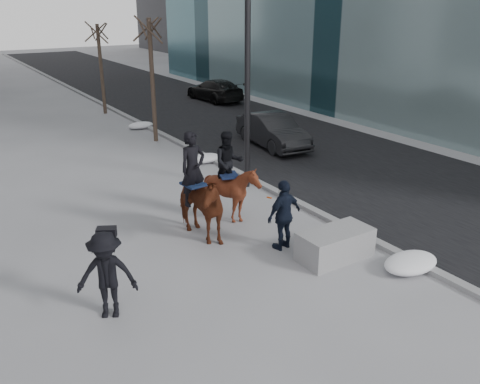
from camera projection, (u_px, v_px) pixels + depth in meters
ground at (269, 270)px, 11.42m from camera, size 120.00×120.00×0.00m
road at (266, 135)px, 22.81m from camera, size 8.00×90.00×0.01m
curb at (187, 147)px, 20.79m from camera, size 0.25×90.00×0.12m
planter at (335, 245)px, 11.83m from camera, size 1.76×0.89×0.70m
car_near at (273, 130)px, 20.82m from camera, size 1.86×4.21×1.34m
car_far at (215, 90)px, 30.37m from camera, size 2.01×4.48×1.27m
tree_near at (152, 75)px, 20.89m from camera, size 1.20×1.20×5.60m
tree_far at (101, 65)px, 26.27m from camera, size 1.20×1.20×5.06m
mounted_left at (196, 200)px, 12.63m from camera, size 1.20×2.22×2.75m
mounted_right at (231, 186)px, 13.68m from camera, size 1.69×1.80×2.47m
feeder at (284, 215)px, 12.14m from camera, size 1.08×0.93×1.75m
camera_crew at (107, 275)px, 9.48m from camera, size 1.31×1.11×1.75m
lamppost at (247, 25)px, 14.80m from camera, size 0.25×0.80×9.09m
snow_piles at (240, 176)px, 17.03m from camera, size 1.40×16.72×0.36m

